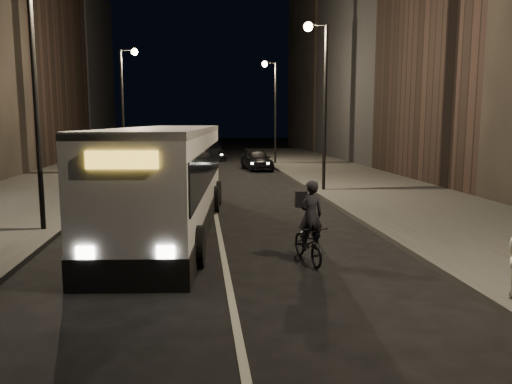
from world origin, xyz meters
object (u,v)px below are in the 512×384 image
object	(u,v)px
streetlight_right_far	(272,98)
city_bus	(169,175)
cyclist_on_bicycle	(309,235)
car_far	(215,153)
streetlight_left_near	(42,62)
car_near	(257,160)
streetlight_right_mid	(320,84)
car_mid	(189,156)
streetlight_left_far	(126,94)

from	to	relation	value
streetlight_right_far	city_bus	xyz separation A→B (m)	(-6.93, -23.77, -3.52)
cyclist_on_bicycle	car_far	distance (m)	33.33
streetlight_left_near	car_near	distance (m)	22.32
streetlight_left_near	cyclist_on_bicycle	distance (m)	9.73
cyclist_on_bicycle	car_far	xyz separation A→B (m)	(-1.34, 33.30, -0.07)
city_bus	car_near	distance (m)	20.41
streetlight_right_mid	cyclist_on_bicycle	bearing A→B (deg)	-104.70
streetlight_right_far	car_mid	xyz separation A→B (m)	(-6.76, -0.67, -4.57)
streetlight_left_far	streetlight_right_far	bearing A→B (deg)	29.36
city_bus	car_near	size ratio (longest dim) A/B	2.91
streetlight_right_far	car_far	xyz separation A→B (m)	(-4.53, 5.15, -4.72)
car_near	car_far	size ratio (longest dim) A/B	0.98
streetlight_right_mid	streetlight_left_near	size ratio (longest dim) A/B	1.00
streetlight_right_mid	car_mid	size ratio (longest dim) A/B	1.70
streetlight_left_far	car_far	size ratio (longest dim) A/B	1.83
city_bus	car_mid	size ratio (longest dim) A/B	2.65
streetlight_right_mid	cyclist_on_bicycle	world-z (taller)	streetlight_right_mid
streetlight_left_far	car_far	distance (m)	13.57
car_near	car_mid	size ratio (longest dim) A/B	0.91
city_bus	streetlight_left_near	bearing A→B (deg)	-171.40
streetlight_left_far	city_bus	world-z (taller)	streetlight_left_far
streetlight_left_near	streetlight_right_mid	bearing A→B (deg)	36.88
city_bus	streetlight_right_far	bearing A→B (deg)	78.88
car_near	streetlight_left_far	bearing A→B (deg)	-175.39
streetlight_right_mid	streetlight_left_near	xyz separation A→B (m)	(-10.66, -8.00, 0.00)
streetlight_left_near	cyclist_on_bicycle	world-z (taller)	streetlight_left_near
streetlight_left_near	car_far	bearing A→B (deg)	78.12
streetlight_left_far	car_mid	size ratio (longest dim) A/B	1.70
streetlight_right_mid	cyclist_on_bicycle	xyz separation A→B (m)	(-3.19, -12.15, -4.65)
car_near	streetlight_right_mid	bearing A→B (deg)	-89.33
car_near	car_mid	bearing A→B (deg)	138.35
city_bus	cyclist_on_bicycle	bearing A→B (deg)	-44.32
streetlight_left_far	cyclist_on_bicycle	size ratio (longest dim) A/B	3.80
streetlight_right_far	streetlight_left_far	bearing A→B (deg)	-150.64
streetlight_right_mid	cyclist_on_bicycle	size ratio (longest dim) A/B	3.80
streetlight_right_mid	streetlight_right_far	world-z (taller)	same
streetlight_left_near	car_far	xyz separation A→B (m)	(6.13, 29.15, -4.72)
streetlight_left_far	car_near	size ratio (longest dim) A/B	1.86
streetlight_right_mid	streetlight_left_far	bearing A→B (deg)	136.84
streetlight_left_near	streetlight_left_far	xyz separation A→B (m)	(0.00, 18.00, 0.00)
streetlight_left_near	car_mid	bearing A→B (deg)	80.49
streetlight_right_mid	city_bus	world-z (taller)	streetlight_right_mid
streetlight_left_far	car_far	bearing A→B (deg)	61.19
streetlight_left_far	cyclist_on_bicycle	world-z (taller)	streetlight_left_far
car_mid	car_near	bearing A→B (deg)	153.18
streetlight_right_mid	car_far	world-z (taller)	streetlight_right_mid
streetlight_right_far	streetlight_left_far	size ratio (longest dim) A/B	1.00
streetlight_left_near	car_far	world-z (taller)	streetlight_left_near
city_bus	car_mid	xyz separation A→B (m)	(0.18, 23.10, -1.05)
streetlight_right_far	car_far	size ratio (longest dim) A/B	1.83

